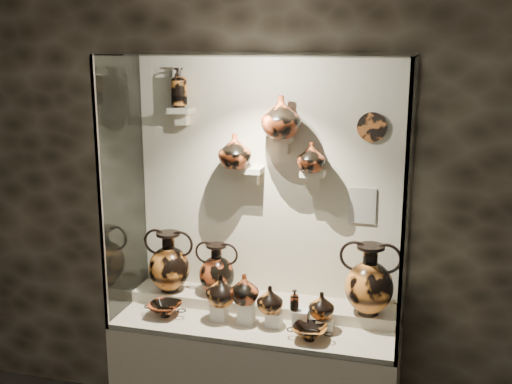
% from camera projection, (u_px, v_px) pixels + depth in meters
% --- Properties ---
extents(wall_back, '(5.00, 0.02, 3.20)m').
position_uv_depth(wall_back, '(270.00, 184.00, 3.98)').
color(wall_back, '#2D251C').
rests_on(wall_back, ground).
extents(plinth, '(1.70, 0.60, 0.80)m').
position_uv_depth(plinth, '(257.00, 384.00, 3.96)').
color(plinth, beige).
rests_on(plinth, floor).
extents(front_tier, '(1.68, 0.58, 0.03)m').
position_uv_depth(front_tier, '(257.00, 322.00, 3.86)').
color(front_tier, '#C3B297').
rests_on(front_tier, plinth).
extents(rear_tier, '(1.70, 0.25, 0.10)m').
position_uv_depth(rear_tier, '(264.00, 305.00, 4.02)').
color(rear_tier, '#C3B297').
rests_on(rear_tier, plinth).
extents(back_panel, '(1.70, 0.03, 1.60)m').
position_uv_depth(back_panel, '(270.00, 184.00, 3.97)').
color(back_panel, beige).
rests_on(back_panel, plinth).
extents(glass_front, '(1.70, 0.01, 1.60)m').
position_uv_depth(glass_front, '(242.00, 209.00, 3.40)').
color(glass_front, white).
rests_on(glass_front, plinth).
extents(glass_left, '(0.01, 0.60, 1.60)m').
position_uv_depth(glass_left, '(123.00, 187.00, 3.90)').
color(glass_left, white).
rests_on(glass_left, plinth).
extents(glass_right, '(0.01, 0.60, 1.60)m').
position_uv_depth(glass_right, '(408.00, 206.00, 3.46)').
color(glass_right, white).
rests_on(glass_right, plinth).
extents(glass_top, '(1.70, 0.60, 0.01)m').
position_uv_depth(glass_top, '(257.00, 54.00, 3.49)').
color(glass_top, white).
rests_on(glass_top, back_panel).
extents(frame_post_left, '(0.02, 0.02, 1.60)m').
position_uv_depth(frame_post_left, '(100.00, 198.00, 3.62)').
color(frame_post_left, gray).
rests_on(frame_post_left, plinth).
extents(frame_post_right, '(0.02, 0.02, 1.60)m').
position_uv_depth(frame_post_right, '(404.00, 221.00, 3.19)').
color(frame_post_right, gray).
rests_on(frame_post_right, plinth).
extents(pedestal_a, '(0.09, 0.09, 0.10)m').
position_uv_depth(pedestal_a, '(219.00, 311.00, 3.86)').
color(pedestal_a, silver).
rests_on(pedestal_a, front_tier).
extents(pedestal_b, '(0.09, 0.09, 0.13)m').
position_uv_depth(pedestal_b, '(246.00, 312.00, 3.81)').
color(pedestal_b, silver).
rests_on(pedestal_b, front_tier).
extents(pedestal_c, '(0.09, 0.09, 0.09)m').
position_uv_depth(pedestal_c, '(274.00, 319.00, 3.77)').
color(pedestal_c, silver).
rests_on(pedestal_c, front_tier).
extents(pedestal_d, '(0.09, 0.09, 0.12)m').
position_uv_depth(pedestal_d, '(301.00, 320.00, 3.73)').
color(pedestal_d, silver).
rests_on(pedestal_d, front_tier).
extents(pedestal_e, '(0.09, 0.09, 0.08)m').
position_uv_depth(pedestal_e, '(325.00, 325.00, 3.69)').
color(pedestal_e, silver).
rests_on(pedestal_e, front_tier).
extents(bracket_ul, '(0.14, 0.12, 0.04)m').
position_uv_depth(bracket_ul, '(181.00, 110.00, 3.94)').
color(bracket_ul, beige).
rests_on(bracket_ul, back_panel).
extents(bracket_ca, '(0.14, 0.12, 0.04)m').
position_uv_depth(bracket_ca, '(251.00, 170.00, 3.91)').
color(bracket_ca, beige).
rests_on(bracket_ca, back_panel).
extents(bracket_cb, '(0.10, 0.12, 0.04)m').
position_uv_depth(bracket_cb, '(284.00, 139.00, 3.81)').
color(bracket_cb, beige).
rests_on(bracket_cb, back_panel).
extents(bracket_cc, '(0.14, 0.12, 0.04)m').
position_uv_depth(bracket_cc, '(313.00, 173.00, 3.81)').
color(bracket_cc, beige).
rests_on(bracket_cc, back_panel).
extents(amphora_left, '(0.39, 0.39, 0.39)m').
position_uv_depth(amphora_left, '(169.00, 261.00, 4.08)').
color(amphora_left, orange).
rests_on(amphora_left, rear_tier).
extents(amphora_mid, '(0.27, 0.27, 0.33)m').
position_uv_depth(amphora_mid, '(217.00, 269.00, 4.03)').
color(amphora_mid, '#A4411C').
rests_on(amphora_mid, rear_tier).
extents(amphora_right, '(0.39, 0.39, 0.43)m').
position_uv_depth(amphora_right, '(369.00, 279.00, 3.73)').
color(amphora_right, orange).
rests_on(amphora_right, rear_tier).
extents(jug_a, '(0.20, 0.20, 0.19)m').
position_uv_depth(jug_a, '(221.00, 290.00, 3.81)').
color(jug_a, orange).
rests_on(jug_a, pedestal_a).
extents(jug_b, '(0.21, 0.21, 0.18)m').
position_uv_depth(jug_b, '(245.00, 289.00, 3.76)').
color(jug_b, '#A4411C').
rests_on(jug_b, pedestal_b).
extents(jug_c, '(0.19, 0.19, 0.16)m').
position_uv_depth(jug_c, '(270.00, 299.00, 3.73)').
color(jug_c, orange).
rests_on(jug_c, pedestal_c).
extents(jug_e, '(0.18, 0.18, 0.16)m').
position_uv_depth(jug_e, '(322.00, 305.00, 3.69)').
color(jug_e, orange).
rests_on(jug_e, pedestal_e).
extents(lekythos_small, '(0.08, 0.08, 0.14)m').
position_uv_depth(lekythos_small, '(295.00, 299.00, 3.69)').
color(lekythos_small, '#A4411C').
rests_on(lekythos_small, pedestal_d).
extents(kylix_left, '(0.32, 0.30, 0.10)m').
position_uv_depth(kylix_left, '(165.00, 308.00, 3.90)').
color(kylix_left, '#A4411C').
rests_on(kylix_left, front_tier).
extents(kylix_right, '(0.30, 0.27, 0.10)m').
position_uv_depth(kylix_right, '(310.00, 332.00, 3.60)').
color(kylix_right, orange).
rests_on(kylix_right, front_tier).
extents(lekythos_tall, '(0.14, 0.14, 0.27)m').
position_uv_depth(lekythos_tall, '(179.00, 85.00, 3.90)').
color(lekythos_tall, orange).
rests_on(lekythos_tall, bracket_ul).
extents(ovoid_vase_a, '(0.21, 0.21, 0.21)m').
position_uv_depth(ovoid_vase_a, '(235.00, 151.00, 3.85)').
color(ovoid_vase_a, '#A4411C').
rests_on(ovoid_vase_a, bracket_ca).
extents(ovoid_vase_b, '(0.26, 0.26, 0.24)m').
position_uv_depth(ovoid_vase_b, '(281.00, 117.00, 3.71)').
color(ovoid_vase_b, '#A4411C').
rests_on(ovoid_vase_b, bracket_cb).
extents(ovoid_vase_c, '(0.21, 0.21, 0.18)m').
position_uv_depth(ovoid_vase_c, '(311.00, 157.00, 3.75)').
color(ovoid_vase_c, '#A4411C').
rests_on(ovoid_vase_c, bracket_cc).
extents(wall_plate, '(0.17, 0.02, 0.17)m').
position_uv_depth(wall_plate, '(372.00, 127.00, 3.70)').
color(wall_plate, '#A95321').
rests_on(wall_plate, back_panel).
extents(info_placard, '(0.16, 0.01, 0.22)m').
position_uv_depth(info_placard, '(362.00, 206.00, 3.83)').
color(info_placard, beige).
rests_on(info_placard, back_panel).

